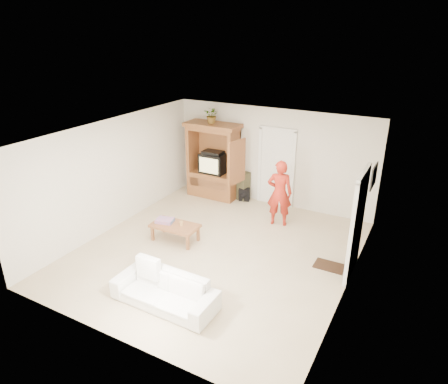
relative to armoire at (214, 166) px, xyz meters
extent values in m
plane|color=tan|center=(1.58, -2.66, -0.91)|extent=(6.00, 6.00, 0.00)
plane|color=white|center=(1.58, -2.66, 1.69)|extent=(6.00, 6.00, 0.00)
plane|color=silver|center=(1.58, 0.34, 0.39)|extent=(5.50, 0.00, 5.50)
plane|color=silver|center=(1.58, -5.66, 0.39)|extent=(5.50, 0.00, 5.50)
plane|color=silver|center=(-1.17, -2.66, 0.39)|extent=(0.00, 6.00, 6.00)
plane|color=silver|center=(4.33, -2.66, 0.39)|extent=(0.00, 6.00, 6.00)
cube|color=brown|center=(-0.02, -0.01, -0.56)|extent=(1.40, 0.60, 0.70)
cube|color=brown|center=(-0.67, -0.01, 0.39)|extent=(0.10, 0.60, 1.20)
cube|color=brown|center=(0.63, -0.01, 0.39)|extent=(0.10, 0.60, 1.20)
cube|color=brown|center=(-0.02, 0.26, 0.39)|extent=(1.40, 0.06, 1.20)
cube|color=brown|center=(-0.02, -0.01, 1.04)|extent=(1.40, 0.60, 0.10)
cube|color=brown|center=(-0.02, -0.01, 1.14)|extent=(1.52, 0.68, 0.10)
cube|color=brown|center=(0.96, -0.48, 0.39)|extent=(0.16, 0.67, 1.15)
cube|color=black|center=(-0.02, 0.02, 0.07)|extent=(0.70, 0.52, 0.55)
cube|color=tan|center=(-0.02, -0.25, 0.07)|extent=(0.58, 0.02, 0.42)
cube|color=black|center=(-0.02, -0.01, 0.38)|extent=(0.55, 0.35, 0.08)
cube|color=brown|center=(-0.02, -0.30, -0.46)|extent=(1.19, 0.03, 0.25)
cube|color=white|center=(1.73, 0.31, 0.11)|extent=(0.85, 0.05, 2.04)
cube|color=black|center=(4.30, -2.06, 0.11)|extent=(0.05, 0.90, 2.04)
cube|color=black|center=(4.31, -0.76, 0.69)|extent=(0.03, 0.60, 0.48)
cube|color=#382316|center=(3.88, -2.06, -0.90)|extent=(0.60, 0.40, 0.02)
imported|color=#4C7238|center=(-0.02, -0.03, 1.41)|extent=(0.40, 0.35, 0.44)
imported|color=#A92316|center=(2.26, -0.79, -0.09)|extent=(0.68, 0.54, 1.64)
imported|color=white|center=(1.66, -4.61, -0.63)|extent=(1.88, 0.75, 0.55)
cube|color=brown|center=(0.52, -2.67, -0.54)|extent=(1.08, 0.61, 0.06)
cube|color=brown|center=(0.07, -2.91, -0.74)|extent=(0.06, 0.06, 0.34)
cube|color=brown|center=(0.05, -2.47, -0.74)|extent=(0.06, 0.06, 0.34)
cube|color=brown|center=(1.00, -2.88, -0.74)|extent=(0.06, 0.06, 0.34)
cube|color=brown|center=(0.98, -2.44, -0.74)|extent=(0.06, 0.06, 0.34)
cube|color=#FA5372|center=(0.25, -2.67, -0.47)|extent=(0.43, 0.36, 0.08)
cylinder|color=tan|center=(0.67, -2.63, -0.46)|extent=(0.08, 0.08, 0.10)
camera|label=1|loc=(5.30, -9.12, 3.59)|focal=32.00mm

